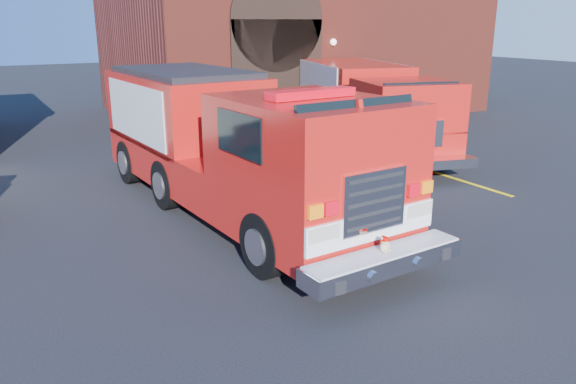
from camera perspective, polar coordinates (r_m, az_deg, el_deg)
ground at (r=10.47m, az=-3.31°, el=-5.15°), size 100.00×100.00×0.00m
parking_stripe_near at (r=15.06m, az=17.45°, el=1.03°), size 0.12×3.00×0.01m
parking_stripe_mid at (r=17.14m, az=10.12°, el=3.44°), size 0.12×3.00×0.01m
parking_stripe_far at (r=19.46m, az=4.43°, el=5.26°), size 0.12×3.00×0.01m
fire_station at (r=26.29m, az=0.32°, el=17.66°), size 15.20×10.20×8.45m
fire_engine at (r=11.80m, az=-5.84°, el=4.94°), size 3.15×9.52×2.89m
secondary_truck at (r=17.92m, az=7.96°, el=8.78°), size 4.60×8.47×2.63m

